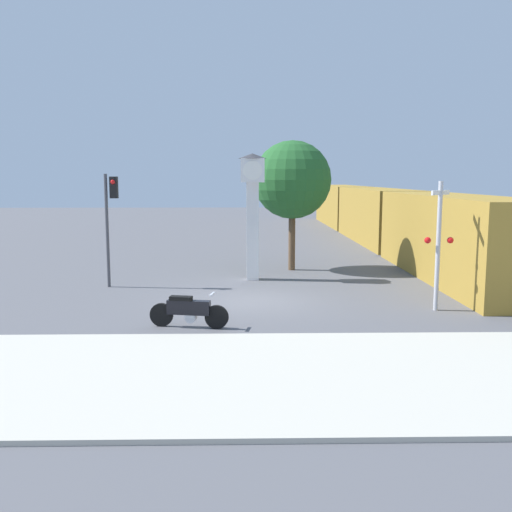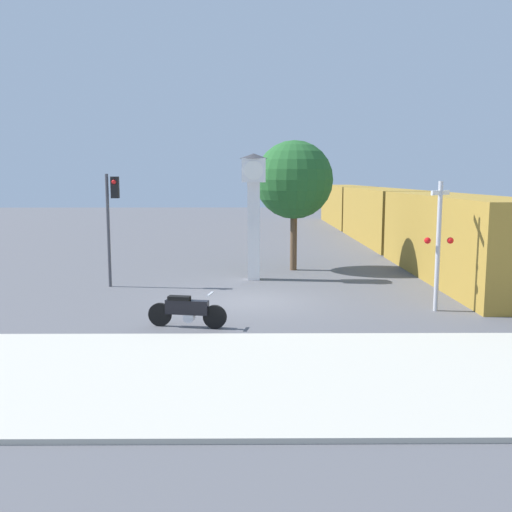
% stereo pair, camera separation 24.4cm
% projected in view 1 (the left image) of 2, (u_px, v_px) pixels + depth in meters
% --- Properties ---
extents(ground_plane, '(120.00, 120.00, 0.00)m').
position_uv_depth(ground_plane, '(251.00, 301.00, 19.09)').
color(ground_plane, '#56565B').
extents(sidewalk_strip, '(36.00, 6.00, 0.10)m').
position_uv_depth(sidewalk_strip, '(256.00, 375.00, 11.81)').
color(sidewalk_strip, '#BCB7A8').
rests_on(sidewalk_strip, ground_plane).
extents(motorcycle, '(2.21, 0.62, 0.98)m').
position_uv_depth(motorcycle, '(189.00, 311.00, 15.68)').
color(motorcycle, black).
rests_on(motorcycle, ground_plane).
extents(clock_tower, '(1.12, 1.12, 5.06)m').
position_uv_depth(clock_tower, '(252.00, 197.00, 22.72)').
color(clock_tower, white).
rests_on(clock_tower, ground_plane).
extents(freight_train, '(2.80, 39.90, 3.40)m').
position_uv_depth(freight_train, '(377.00, 215.00, 36.55)').
color(freight_train, olive).
rests_on(freight_train, ground_plane).
extents(traffic_light, '(0.50, 0.35, 4.25)m').
position_uv_depth(traffic_light, '(110.00, 210.00, 21.18)').
color(traffic_light, '#47474C').
rests_on(traffic_light, ground_plane).
extents(railroad_crossing_signal, '(0.90, 0.82, 4.01)m').
position_uv_depth(railroad_crossing_signal, '(438.00, 241.00, 17.49)').
color(railroad_crossing_signal, '#B7B7BC').
rests_on(railroad_crossing_signal, ground_plane).
extents(street_tree, '(3.43, 3.43, 5.73)m').
position_uv_depth(street_tree, '(292.00, 180.00, 25.02)').
color(street_tree, brown).
rests_on(street_tree, ground_plane).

